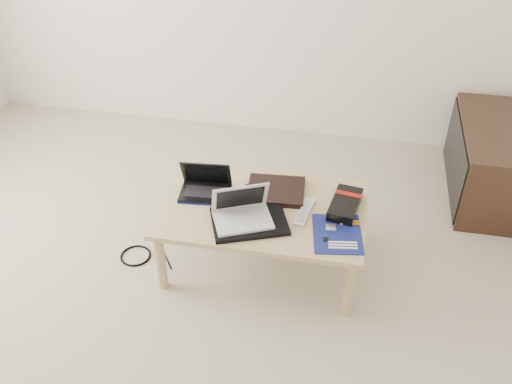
% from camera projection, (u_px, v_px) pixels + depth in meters
% --- Properties ---
extents(ground, '(4.00, 4.00, 0.00)m').
position_uv_depth(ground, '(156.00, 316.00, 2.97)').
color(ground, '#B3A791').
rests_on(ground, ground).
extents(coffee_table, '(1.10, 0.70, 0.40)m').
position_uv_depth(coffee_table, '(263.00, 214.00, 3.09)').
color(coffee_table, tan).
rests_on(coffee_table, ground).
extents(media_cabinet, '(0.41, 0.90, 0.50)m').
position_uv_depth(media_cabinet, '(486.00, 161.00, 3.69)').
color(media_cabinet, '#3C2918').
rests_on(media_cabinet, ground).
extents(book, '(0.33, 0.29, 0.03)m').
position_uv_depth(book, '(276.00, 191.00, 3.15)').
color(book, black).
rests_on(book, coffee_table).
extents(netbook, '(0.29, 0.22, 0.19)m').
position_uv_depth(netbook, '(205.00, 186.00, 3.14)').
color(netbook, black).
rests_on(netbook, coffee_table).
extents(tablet, '(0.30, 0.25, 0.01)m').
position_uv_depth(tablet, '(261.00, 200.00, 3.10)').
color(tablet, black).
rests_on(tablet, coffee_table).
extents(remote, '(0.09, 0.24, 0.02)m').
position_uv_depth(remote, '(304.00, 212.00, 3.01)').
color(remote, silver).
rests_on(remote, coffee_table).
extents(neoprene_sleeve, '(0.46, 0.40, 0.02)m').
position_uv_depth(neoprene_sleeve, '(249.00, 221.00, 2.95)').
color(neoprene_sleeve, black).
rests_on(neoprene_sleeve, coffee_table).
extents(white_laptop, '(0.35, 0.31, 0.20)m').
position_uv_depth(white_laptop, '(242.00, 212.00, 2.93)').
color(white_laptop, silver).
rests_on(white_laptop, neoprene_sleeve).
extents(motherboard, '(0.29, 0.34, 0.01)m').
position_uv_depth(motherboard, '(338.00, 234.00, 2.88)').
color(motherboard, '#0C164E').
rests_on(motherboard, coffee_table).
extents(gpu_box, '(0.18, 0.30, 0.06)m').
position_uv_depth(gpu_box, '(345.00, 205.00, 3.03)').
color(gpu_box, black).
rests_on(gpu_box, coffee_table).
extents(cable_coil, '(0.13, 0.13, 0.01)m').
position_uv_depth(cable_coil, '(223.00, 199.00, 3.11)').
color(cable_coil, black).
rests_on(cable_coil, coffee_table).
extents(floor_cable_coil, '(0.21, 0.21, 0.01)m').
position_uv_depth(floor_cable_coil, '(136.00, 256.00, 3.33)').
color(floor_cable_coil, black).
rests_on(floor_cable_coil, ground).
extents(floor_cable_trail, '(0.22, 0.30, 0.01)m').
position_uv_depth(floor_cable_trail, '(162.00, 249.00, 3.38)').
color(floor_cable_trail, black).
rests_on(floor_cable_trail, ground).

